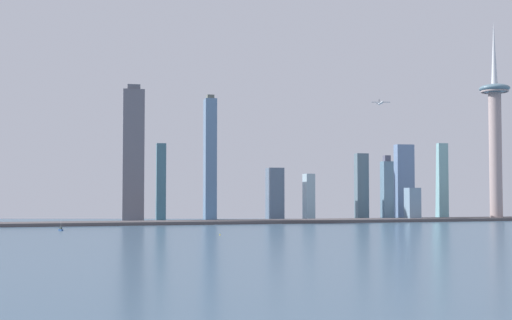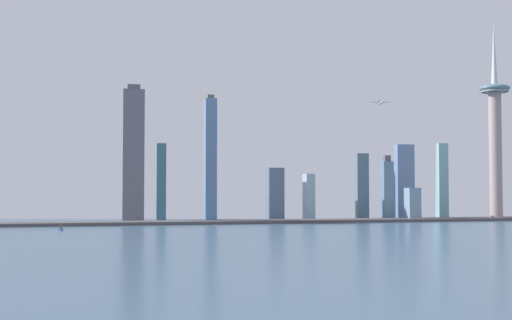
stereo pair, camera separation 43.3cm
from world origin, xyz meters
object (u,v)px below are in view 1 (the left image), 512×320
object	(u,v)px
skyscraper_4	(362,186)
skyscraper_9	(133,155)
skyscraper_8	(440,181)
skyscraper_1	(210,158)
skyscraper_3	(275,193)
channel_buoy_0	(220,234)
skyscraper_7	(404,182)
airplane	(381,103)
skyscraper_6	(161,182)
skyscraper_10	(387,189)
boat_2	(61,229)
skyscraper_2	(497,163)
observation_tower	(495,127)
skyscraper_0	(309,196)
skyscraper_5	(413,204)

from	to	relation	value
skyscraper_4	skyscraper_9	world-z (taller)	skyscraper_9
skyscraper_8	skyscraper_1	bearing A→B (deg)	170.84
skyscraper_3	channel_buoy_0	world-z (taller)	skyscraper_3
skyscraper_7	airplane	size ratio (longest dim) A/B	4.18
skyscraper_8	skyscraper_7	bearing A→B (deg)	-173.27
skyscraper_6	channel_buoy_0	world-z (taller)	skyscraper_6
skyscraper_3	airplane	world-z (taller)	airplane
skyscraper_1	skyscraper_9	world-z (taller)	skyscraper_9
skyscraper_10	boat_2	bearing A→B (deg)	-161.50
skyscraper_2	skyscraper_6	world-z (taller)	skyscraper_2
skyscraper_1	channel_buoy_0	xyz separation A→B (m)	(-45.70, -326.89, -87.40)
observation_tower	skyscraper_0	distance (m)	281.32
skyscraper_3	channel_buoy_0	bearing A→B (deg)	-113.80
skyscraper_1	skyscraper_6	xyz separation A→B (m)	(-73.28, -27.93, -34.86)
observation_tower	skyscraper_7	distance (m)	147.95
channel_buoy_0	skyscraper_8	bearing A→B (deg)	35.50
skyscraper_3	channel_buoy_0	distance (m)	349.13
skyscraper_1	boat_2	xyz separation A→B (m)	(-196.77, -219.27, -86.79)
skyscraper_7	airplane	xyz separation A→B (m)	(-67.29, -70.59, 104.59)
observation_tower	skyscraper_8	world-z (taller)	observation_tower
skyscraper_1	skyscraper_7	size ratio (longest dim) A/B	1.66
observation_tower	channel_buoy_0	size ratio (longest dim) A/B	163.20
skyscraper_2	skyscraper_5	bearing A→B (deg)	-164.66
observation_tower	skyscraper_10	bearing A→B (deg)	162.56
channel_buoy_0	airplane	world-z (taller)	airplane
skyscraper_7	channel_buoy_0	xyz separation A→B (m)	(-320.51, -265.33, -53.28)
skyscraper_4	channel_buoy_0	xyz separation A→B (m)	(-265.50, -292.76, -47.23)
skyscraper_2	skyscraper_10	distance (m)	188.59
skyscraper_8	boat_2	bearing A→B (deg)	-162.81
observation_tower	channel_buoy_0	xyz separation A→B (m)	(-433.45, -209.09, -130.55)
skyscraper_2	skyscraper_3	size ratio (longest dim) A/B	2.27
airplane	skyscraper_0	bearing A→B (deg)	-137.93
skyscraper_4	boat_2	size ratio (longest dim) A/B	8.87
skyscraper_5	skyscraper_8	xyz separation A→B (m)	(70.79, 51.15, 32.85)
skyscraper_3	boat_2	distance (m)	360.85
observation_tower	skyscraper_8	distance (m)	111.35
skyscraper_5	skyscraper_9	world-z (taller)	skyscraper_9
boat_2	airplane	world-z (taller)	airplane
skyscraper_7	skyscraper_10	size ratio (longest dim) A/B	1.18
skyscraper_0	airplane	size ratio (longest dim) A/B	2.56
skyscraper_2	skyscraper_9	distance (m)	539.86
skyscraper_3	skyscraper_10	distance (m)	161.27
skyscraper_8	skyscraper_10	world-z (taller)	skyscraper_8
skyscraper_4	skyscraper_7	size ratio (longest dim) A/B	0.89
skyscraper_2	skyscraper_4	world-z (taller)	skyscraper_2
skyscraper_10	channel_buoy_0	size ratio (longest dim) A/B	52.90
skyscraper_0	skyscraper_1	size ratio (longest dim) A/B	0.37
skyscraper_7	skyscraper_2	bearing A→B (deg)	0.11
skyscraper_10	skyscraper_9	bearing A→B (deg)	178.56
skyscraper_5	skyscraper_9	xyz separation A→B (m)	(-378.85, 42.13, 65.93)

